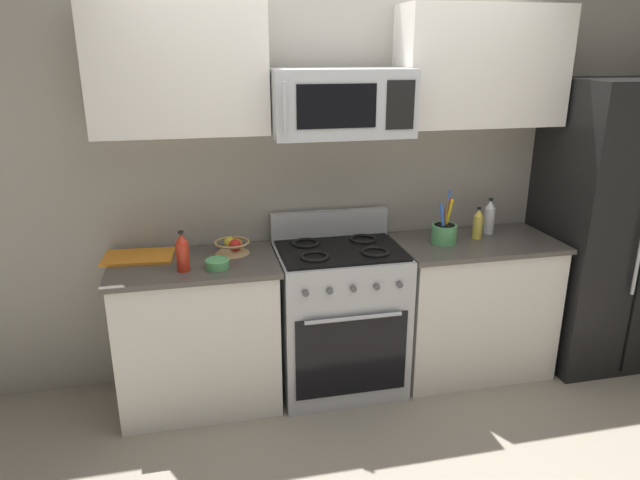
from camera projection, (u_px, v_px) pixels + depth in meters
The scene contains 16 objects.
ground_plane at pixel (365, 440), 3.19m from camera, with size 16.00×16.00×0.00m, color gray.
wall_back at pixel (326, 175), 3.67m from camera, with size 8.00×0.10×2.60m, color #9E998E.
counter_left at pixel (199, 333), 3.42m from camera, with size 0.95×0.60×0.91m.
range_oven at pixel (339, 316), 3.60m from camera, with size 0.76×0.64×1.09m.
counter_right at pixel (471, 306), 3.79m from camera, with size 1.02×0.60×0.91m.
refrigerator at pixel (607, 226), 3.81m from camera, with size 0.81×0.71×1.90m.
microwave at pixel (340, 103), 3.21m from camera, with size 0.78×0.44×0.37m.
upper_cabinets_left at pixel (178, 69), 3.08m from camera, with size 0.94×0.34×0.70m.
upper_cabinets_right at pixel (481, 67), 3.45m from camera, with size 1.01×0.34×0.70m.
utensil_crock at pixel (444, 232), 3.58m from camera, with size 0.16×0.16×0.34m.
fruit_basket at pixel (233, 246), 3.41m from camera, with size 0.21×0.21×0.10m.
cutting_board at pixel (139, 257), 3.34m from camera, with size 0.40×0.26×0.02m, color orange.
bottle_hot_sauce at pixel (182, 253), 3.12m from camera, with size 0.07×0.07×0.23m.
bottle_oil at pixel (478, 224), 3.66m from camera, with size 0.06×0.06×0.21m.
bottle_vinegar at pixel (489, 217), 3.76m from camera, with size 0.07×0.07×0.24m.
prep_bowl at pixel (217, 263), 3.18m from camera, with size 0.14×0.14×0.05m.
Camera 1 is at (-0.83, -2.55, 2.06)m, focal length 32.19 mm.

